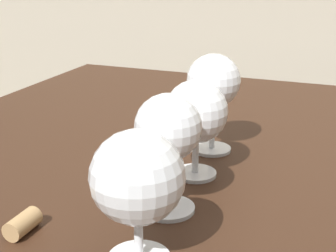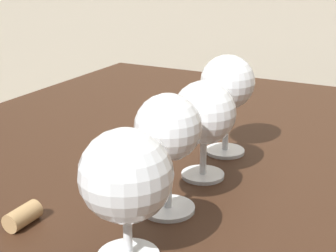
# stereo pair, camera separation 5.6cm
# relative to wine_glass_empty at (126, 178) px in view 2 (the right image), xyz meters

# --- Properties ---
(dining_table) EXTENTS (1.16, 0.91, 0.73)m
(dining_table) POSITION_rel_wine_glass_empty_xyz_m (0.06, 0.34, -0.18)
(dining_table) COLOR #382114
(dining_table) RESTS_ON ground_plane
(wine_glass_empty) EXTENTS (0.09, 0.09, 0.14)m
(wine_glass_empty) POSITION_rel_wine_glass_empty_xyz_m (0.00, 0.00, 0.00)
(wine_glass_empty) COLOR white
(wine_glass_empty) RESTS_ON dining_table
(wine_glass_merlot) EXTENTS (0.08, 0.08, 0.14)m
(wine_glass_merlot) POSITION_rel_wine_glass_empty_xyz_m (-0.01, 0.11, 0.01)
(wine_glass_merlot) COLOR white
(wine_glass_merlot) RESTS_ON dining_table
(wine_glass_rose) EXTENTS (0.08, 0.08, 0.13)m
(wine_glass_rose) POSITION_rel_wine_glass_empty_xyz_m (-0.01, 0.21, 0.00)
(wine_glass_rose) COLOR white
(wine_glass_rose) RESTS_ON dining_table
(wine_glass_amber) EXTENTS (0.08, 0.08, 0.15)m
(wine_glass_amber) POSITION_rel_wine_glass_empty_xyz_m (-0.02, 0.31, 0.02)
(wine_glass_amber) COLOR white
(wine_glass_amber) RESTS_ON dining_table
(cork) EXTENTS (0.02, 0.04, 0.02)m
(cork) POSITION_rel_wine_glass_empty_xyz_m (-0.14, 0.00, -0.08)
(cork) COLOR tan
(cork) RESTS_ON dining_table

